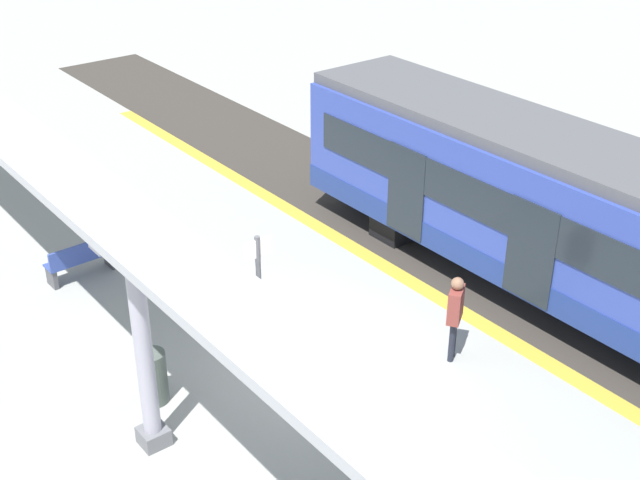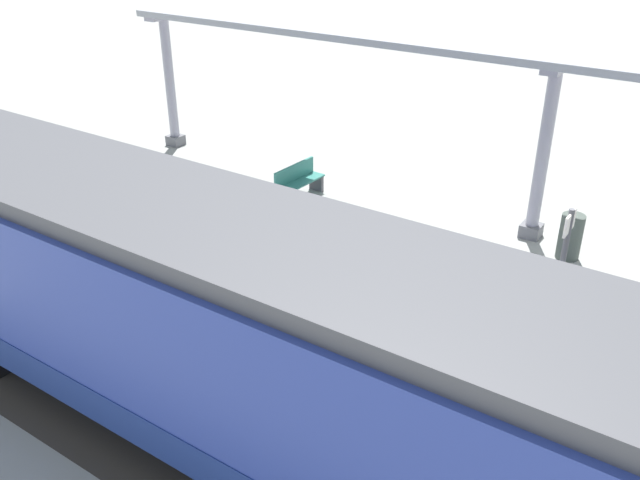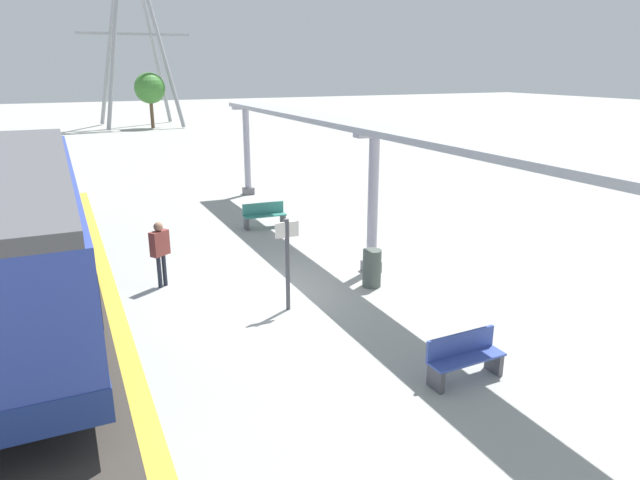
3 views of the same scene
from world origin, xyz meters
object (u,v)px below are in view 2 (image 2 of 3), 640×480
object	(u,v)px
bench_mid_platform	(298,181)
passenger_waiting_near_edge	(356,282)
canopy_pillar_third	(170,82)
platform_info_sign	(564,255)
canopy_pillar_second	(543,155)
trash_bin	(570,237)
train_near_carriage	(225,330)

from	to	relation	value
bench_mid_platform	passenger_waiting_near_edge	world-z (taller)	passenger_waiting_near_edge
canopy_pillar_third	passenger_waiting_near_edge	size ratio (longest dim) A/B	2.22
passenger_waiting_near_edge	platform_info_sign	bearing A→B (deg)	-48.29
canopy_pillar_second	bench_mid_platform	size ratio (longest dim) A/B	2.53
trash_bin	platform_info_sign	bearing A→B (deg)	-169.59
bench_mid_platform	platform_info_sign	size ratio (longest dim) A/B	0.69
train_near_carriage	canopy_pillar_third	size ratio (longest dim) A/B	3.56
canopy_pillar_second	bench_mid_platform	world-z (taller)	canopy_pillar_second
canopy_pillar_second	platform_info_sign	distance (m)	3.42
bench_mid_platform	trash_bin	world-z (taller)	trash_bin
platform_info_sign	passenger_waiting_near_edge	xyz separation A→B (m)	(-2.42, 2.71, -0.25)
canopy_pillar_third	platform_info_sign	xyz separation A→B (m)	(-3.05, -12.49, -0.62)
canopy_pillar_third	platform_info_sign	world-z (taller)	canopy_pillar_third
canopy_pillar_second	canopy_pillar_third	world-z (taller)	same
train_near_carriage	canopy_pillar_second	size ratio (longest dim) A/B	3.56
train_near_carriage	passenger_waiting_near_edge	size ratio (longest dim) A/B	7.91
train_near_carriage	trash_bin	xyz separation A→B (m)	(8.02, -2.39, -1.34)
platform_info_sign	trash_bin	bearing A→B (deg)	10.41
canopy_pillar_second	passenger_waiting_near_edge	distance (m)	5.68
canopy_pillar_third	bench_mid_platform	bearing A→B (deg)	-102.07
canopy_pillar_second	canopy_pillar_third	xyz separation A→B (m)	(0.00, 11.05, 0.00)
platform_info_sign	passenger_waiting_near_edge	size ratio (longest dim) A/B	1.27
canopy_pillar_second	passenger_waiting_near_edge	xyz separation A→B (m)	(-5.47, 1.28, -0.87)
canopy_pillar_third	bench_mid_platform	world-z (taller)	canopy_pillar_third
train_near_carriage	canopy_pillar_second	world-z (taller)	canopy_pillar_second
bench_mid_platform	trash_bin	distance (m)	6.60
canopy_pillar_third	train_near_carriage	bearing A→B (deg)	-131.63
train_near_carriage	passenger_waiting_near_edge	xyz separation A→B (m)	(3.09, -0.14, -0.75)
canopy_pillar_third	trash_bin	bearing A→B (deg)	-92.57
canopy_pillar_second	trash_bin	world-z (taller)	canopy_pillar_second
train_near_carriage	passenger_waiting_near_edge	distance (m)	3.19
passenger_waiting_near_edge	trash_bin	bearing A→B (deg)	-24.57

